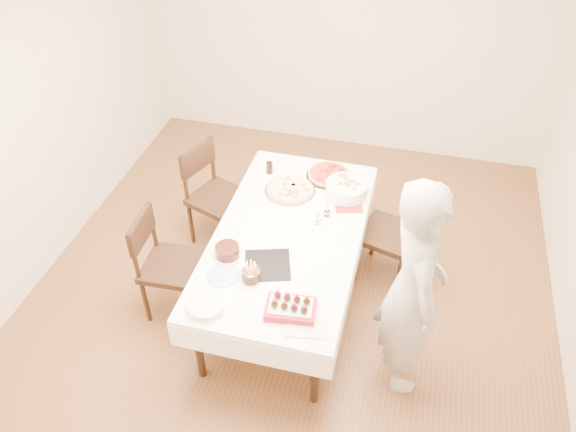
% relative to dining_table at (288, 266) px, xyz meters
% --- Properties ---
extents(floor, '(5.00, 5.00, 0.00)m').
position_rel_dining_table_xyz_m(floor, '(0.02, 0.10, -0.38)').
color(floor, brown).
rests_on(floor, ground).
extents(wall_back, '(4.50, 0.04, 2.70)m').
position_rel_dining_table_xyz_m(wall_back, '(0.02, 2.60, 0.98)').
color(wall_back, beige).
rests_on(wall_back, floor).
extents(wall_left, '(0.04, 5.00, 2.70)m').
position_rel_dining_table_xyz_m(wall_left, '(-2.23, 0.10, 0.98)').
color(wall_left, beige).
rests_on(wall_left, floor).
extents(dining_table, '(1.57, 2.33, 0.75)m').
position_rel_dining_table_xyz_m(dining_table, '(0.00, 0.00, 0.00)').
color(dining_table, white).
rests_on(dining_table, floor).
extents(chair_right_savory, '(0.62, 0.62, 0.99)m').
position_rel_dining_table_xyz_m(chair_right_savory, '(0.78, 0.48, 0.12)').
color(chair_right_savory, black).
rests_on(chair_right_savory, floor).
extents(chair_left_savory, '(0.66, 0.66, 1.00)m').
position_rel_dining_table_xyz_m(chair_left_savory, '(-0.81, 0.57, 0.13)').
color(chair_left_savory, black).
rests_on(chair_left_savory, floor).
extents(chair_left_dessert, '(0.52, 0.52, 0.98)m').
position_rel_dining_table_xyz_m(chair_left_dessert, '(-0.88, -0.34, 0.11)').
color(chair_left_dessert, black).
rests_on(chair_left_dessert, floor).
extents(person, '(0.62, 0.76, 1.81)m').
position_rel_dining_table_xyz_m(person, '(1.00, -0.51, 0.53)').
color(person, beige).
rests_on(person, floor).
extents(pizza_white, '(0.46, 0.46, 0.04)m').
position_rel_dining_table_xyz_m(pizza_white, '(-0.12, 0.53, 0.40)').
color(pizza_white, beige).
rests_on(pizza_white, dining_table).
extents(pizza_pepperoni, '(0.48, 0.48, 0.04)m').
position_rel_dining_table_xyz_m(pizza_pepperoni, '(0.16, 0.82, 0.40)').
color(pizza_pepperoni, red).
rests_on(pizza_pepperoni, dining_table).
extents(red_placemat, '(0.28, 0.28, 0.01)m').
position_rel_dining_table_xyz_m(red_placemat, '(0.40, 0.47, 0.38)').
color(red_placemat, '#B21E1E').
rests_on(red_placemat, dining_table).
extents(pasta_bowl, '(0.40, 0.40, 0.11)m').
position_rel_dining_table_xyz_m(pasta_bowl, '(0.36, 0.60, 0.44)').
color(pasta_bowl, white).
rests_on(pasta_bowl, dining_table).
extents(taper_candle, '(0.05, 0.05, 0.25)m').
position_rel_dining_table_xyz_m(taper_candle, '(0.26, 0.29, 0.50)').
color(taper_candle, white).
rests_on(taper_candle, dining_table).
extents(shaker_pair, '(0.08, 0.08, 0.08)m').
position_rel_dining_table_xyz_m(shaker_pair, '(0.20, 0.16, 0.42)').
color(shaker_pair, white).
rests_on(shaker_pair, dining_table).
extents(cola_glass, '(0.06, 0.06, 0.11)m').
position_rel_dining_table_xyz_m(cola_glass, '(-0.37, 0.75, 0.43)').
color(cola_glass, black).
rests_on(cola_glass, dining_table).
extents(layer_cake, '(0.25, 0.25, 0.10)m').
position_rel_dining_table_xyz_m(layer_cake, '(-0.38, -0.37, 0.42)').
color(layer_cake, black).
rests_on(layer_cake, dining_table).
extents(cake_board, '(0.42, 0.42, 0.01)m').
position_rel_dining_table_xyz_m(cake_board, '(-0.06, -0.39, 0.38)').
color(cake_board, black).
rests_on(cake_board, dining_table).
extents(birthday_cake, '(0.16, 0.16, 0.14)m').
position_rel_dining_table_xyz_m(birthday_cake, '(-0.13, -0.56, 0.46)').
color(birthday_cake, '#391A0F').
rests_on(birthday_cake, dining_table).
extents(strawberry_box, '(0.36, 0.26, 0.08)m').
position_rel_dining_table_xyz_m(strawberry_box, '(0.22, -0.78, 0.42)').
color(strawberry_box, '#A51223').
rests_on(strawberry_box, dining_table).
extents(box_lid, '(0.30, 0.23, 0.02)m').
position_rel_dining_table_xyz_m(box_lid, '(0.35, -0.88, 0.38)').
color(box_lid, beige).
rests_on(box_lid, dining_table).
extents(plate_stack, '(0.34, 0.34, 0.05)m').
position_rel_dining_table_xyz_m(plate_stack, '(-0.35, -0.89, 0.40)').
color(plate_stack, white).
rests_on(plate_stack, dining_table).
extents(china_plate, '(0.26, 0.26, 0.01)m').
position_rel_dining_table_xyz_m(china_plate, '(-0.34, -0.57, 0.38)').
color(china_plate, white).
rests_on(china_plate, dining_table).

